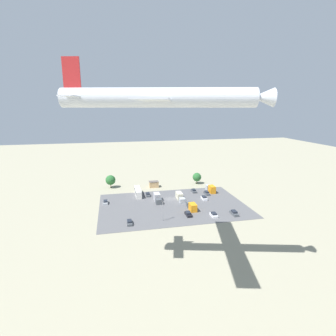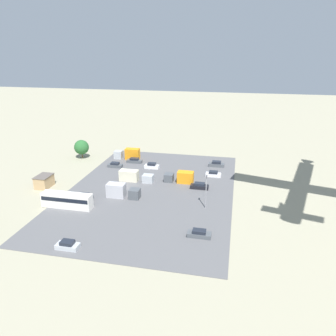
{
  "view_description": "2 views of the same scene",
  "coord_description": "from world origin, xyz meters",
  "px_view_note": "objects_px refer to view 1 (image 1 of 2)",
  "views": [
    {
      "loc": [
        23.63,
        107.95,
        40.51
      ],
      "look_at": [
        7.11,
        31.01,
        21.92
      ],
      "focal_mm": 28.0,
      "sensor_mm": 36.0,
      "label": 1
    },
    {
      "loc": [
        71.9,
        27.14,
        32.95
      ],
      "look_at": [
        -2.31,
        11.25,
        5.3
      ],
      "focal_mm": 35.0,
      "sensor_mm": 36.0,
      "label": 2
    }
  ],
  "objects_px": {
    "parked_truck_0": "(211,189)",
    "parked_car_5": "(214,215)",
    "bus": "(138,192)",
    "parked_truck_2": "(157,198)",
    "parked_car_2": "(129,222)",
    "parked_car_7": "(106,202)",
    "airplane": "(165,98)",
    "shed_building": "(154,184)",
    "parked_car_0": "(194,191)",
    "parked_truck_1": "(192,206)",
    "parked_car_6": "(188,214)",
    "parked_car_1": "(148,195)",
    "parked_car_3": "(207,193)",
    "parked_car_4": "(204,198)",
    "parked_truck_3": "(180,197)",
    "parked_car_8": "(234,213)"
  },
  "relations": [
    {
      "from": "parked_car_5",
      "to": "parked_car_7",
      "type": "xyz_separation_m",
      "value": [
        40.13,
        -22.09,
        0.01
      ]
    },
    {
      "from": "bus",
      "to": "parked_car_0",
      "type": "relative_size",
      "value": 2.64
    },
    {
      "from": "bus",
      "to": "parked_truck_2",
      "type": "height_order",
      "value": "bus"
    },
    {
      "from": "parked_car_5",
      "to": "parked_truck_1",
      "type": "distance_m",
      "value": 10.13
    },
    {
      "from": "parked_car_5",
      "to": "parked_truck_0",
      "type": "distance_m",
      "value": 29.2
    },
    {
      "from": "parked_car_2",
      "to": "parked_car_3",
      "type": "bearing_deg",
      "value": 32.99
    },
    {
      "from": "bus",
      "to": "parked_truck_0",
      "type": "bearing_deg",
      "value": 176.2
    },
    {
      "from": "parked_truck_0",
      "to": "parked_car_5",
      "type": "bearing_deg",
      "value": -109.06
    },
    {
      "from": "parked_car_5",
      "to": "parked_truck_3",
      "type": "bearing_deg",
      "value": -68.7
    },
    {
      "from": "shed_building",
      "to": "parked_car_0",
      "type": "relative_size",
      "value": 1.11
    },
    {
      "from": "parked_car_7",
      "to": "parked_truck_0",
      "type": "distance_m",
      "value": 49.98
    },
    {
      "from": "parked_car_6",
      "to": "parked_truck_1",
      "type": "relative_size",
      "value": 0.59
    },
    {
      "from": "parked_car_6",
      "to": "parked_truck_0",
      "type": "xyz_separation_m",
      "value": [
        -18.72,
        -24.88,
        0.94
      ]
    },
    {
      "from": "parked_car_1",
      "to": "parked_truck_3",
      "type": "bearing_deg",
      "value": -31.27
    },
    {
      "from": "parked_car_0",
      "to": "parked_truck_0",
      "type": "relative_size",
      "value": 0.53
    },
    {
      "from": "parked_car_0",
      "to": "parked_car_2",
      "type": "relative_size",
      "value": 0.97
    },
    {
      "from": "shed_building",
      "to": "parked_car_0",
      "type": "distance_m",
      "value": 21.44
    },
    {
      "from": "parked_car_5",
      "to": "parked_truck_0",
      "type": "bearing_deg",
      "value": -109.06
    },
    {
      "from": "shed_building",
      "to": "parked_car_5",
      "type": "distance_m",
      "value": 44.35
    },
    {
      "from": "shed_building",
      "to": "parked_car_2",
      "type": "relative_size",
      "value": 1.08
    },
    {
      "from": "parked_car_5",
      "to": "parked_car_4",
      "type": "bearing_deg",
      "value": -98.41
    },
    {
      "from": "shed_building",
      "to": "airplane",
      "type": "xyz_separation_m",
      "value": [
        9.17,
        74.32,
        40.66
      ]
    },
    {
      "from": "bus",
      "to": "parked_car_1",
      "type": "distance_m",
      "value": 4.88
    },
    {
      "from": "parked_car_3",
      "to": "parked_car_5",
      "type": "height_order",
      "value": "parked_car_3"
    },
    {
      "from": "parked_car_3",
      "to": "parked_car_4",
      "type": "xyz_separation_m",
      "value": [
        3.63,
        6.45,
        0.04
      ]
    },
    {
      "from": "airplane",
      "to": "bus",
      "type": "bearing_deg",
      "value": -165.67
    },
    {
      "from": "parked_car_5",
      "to": "parked_truck_0",
      "type": "height_order",
      "value": "parked_truck_0"
    },
    {
      "from": "parked_truck_2",
      "to": "airplane",
      "type": "xyz_separation_m",
      "value": [
        7.38,
        53.14,
        40.62
      ]
    },
    {
      "from": "parked_car_6",
      "to": "airplane",
      "type": "distance_m",
      "value": 57.15
    },
    {
      "from": "parked_car_2",
      "to": "parked_car_8",
      "type": "xyz_separation_m",
      "value": [
        -39.68,
        0.3,
        0.1
      ]
    },
    {
      "from": "parked_car_1",
      "to": "parked_car_2",
      "type": "relative_size",
      "value": 0.96
    },
    {
      "from": "parked_car_4",
      "to": "parked_car_1",
      "type": "bearing_deg",
      "value": 157.15
    },
    {
      "from": "parked_car_4",
      "to": "parked_truck_0",
      "type": "relative_size",
      "value": 0.52
    },
    {
      "from": "parked_car_7",
      "to": "airplane",
      "type": "xyz_separation_m",
      "value": [
        -14.69,
        55.16,
        41.5
      ]
    },
    {
      "from": "parked_car_0",
      "to": "airplane",
      "type": "relative_size",
      "value": 0.1
    },
    {
      "from": "parked_car_8",
      "to": "parked_truck_1",
      "type": "height_order",
      "value": "parked_truck_1"
    },
    {
      "from": "parked_car_4",
      "to": "parked_truck_2",
      "type": "xyz_separation_m",
      "value": [
        20.74,
        -1.9,
        0.82
      ]
    },
    {
      "from": "parked_car_1",
      "to": "parked_truck_0",
      "type": "xyz_separation_m",
      "value": [
        -30.67,
        0.62,
        0.95
      ]
    },
    {
      "from": "parked_car_2",
      "to": "parked_car_5",
      "type": "height_order",
      "value": "parked_car_5"
    },
    {
      "from": "parked_car_2",
      "to": "parked_truck_2",
      "type": "xyz_separation_m",
      "value": [
        -13.47,
        -20.01,
        0.91
      ]
    },
    {
      "from": "parked_car_0",
      "to": "parked_car_7",
      "type": "distance_m",
      "value": 42.0
    },
    {
      "from": "bus",
      "to": "parked_truck_1",
      "type": "distance_m",
      "value": 29.27
    },
    {
      "from": "bus",
      "to": "parked_car_6",
      "type": "bearing_deg",
      "value": 121.04
    },
    {
      "from": "parked_car_5",
      "to": "parked_truck_2",
      "type": "distance_m",
      "value": 27.01
    },
    {
      "from": "shed_building",
      "to": "parked_car_3",
      "type": "bearing_deg",
      "value": 143.64
    },
    {
      "from": "parked_car_3",
      "to": "parked_car_4",
      "type": "height_order",
      "value": "parked_car_4"
    },
    {
      "from": "shed_building",
      "to": "parked_car_6",
      "type": "relative_size",
      "value": 1.06
    },
    {
      "from": "parked_car_8",
      "to": "parked_truck_1",
      "type": "xyz_separation_m",
      "value": [
        14.3,
        -8.26,
        0.68
      ]
    },
    {
      "from": "parked_car_5",
      "to": "airplane",
      "type": "distance_m",
      "value": 58.86
    },
    {
      "from": "parked_car_0",
      "to": "parked_car_5",
      "type": "bearing_deg",
      "value": 87.45
    }
  ]
}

